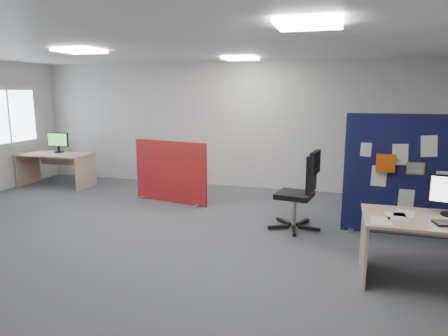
% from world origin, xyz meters
% --- Properties ---
extents(floor, '(9.00, 9.00, 0.00)m').
position_xyz_m(floor, '(0.00, 0.00, 0.00)').
color(floor, '#53555B').
rests_on(floor, ground).
extents(ceiling, '(9.00, 7.00, 0.02)m').
position_xyz_m(ceiling, '(0.00, 0.00, 2.70)').
color(ceiling, white).
rests_on(ceiling, wall_back).
extents(wall_back, '(9.00, 0.02, 2.70)m').
position_xyz_m(wall_back, '(0.00, 3.50, 1.35)').
color(wall_back, silver).
rests_on(wall_back, floor).
extents(window, '(0.06, 1.70, 1.30)m').
position_xyz_m(window, '(-4.44, 2.00, 1.55)').
color(window, white).
rests_on(window, wall_left).
extents(ceiling_lights, '(4.10, 4.10, 0.04)m').
position_xyz_m(ceiling_lights, '(0.33, 0.67, 2.67)').
color(ceiling_lights, white).
rests_on(ceiling_lights, ceiling).
extents(navy_divider, '(2.13, 0.30, 1.76)m').
position_xyz_m(navy_divider, '(3.47, 1.20, 0.88)').
color(navy_divider, '#10163D').
rests_on(navy_divider, floor).
extents(red_divider, '(1.54, 0.36, 1.17)m').
position_xyz_m(red_divider, '(-0.69, 1.89, 0.57)').
color(red_divider, maroon).
rests_on(red_divider, floor).
extents(second_desk, '(1.58, 0.79, 0.73)m').
position_xyz_m(second_desk, '(-3.68, 2.48, 0.55)').
color(second_desk, tan).
rests_on(second_desk, floor).
extents(monitor_second, '(0.49, 0.22, 0.44)m').
position_xyz_m(monitor_second, '(-3.70, 2.60, 0.97)').
color(monitor_second, black).
rests_on(monitor_second, second_desk).
extents(office_chair, '(0.79, 0.79, 1.20)m').
position_xyz_m(office_chair, '(1.84, 0.99, 0.68)').
color(office_chair, black).
rests_on(office_chair, floor).
extents(desk_papers, '(1.53, 0.67, 0.00)m').
position_xyz_m(desk_papers, '(3.22, -0.43, 0.73)').
color(desk_papers, white).
rests_on(desk_papers, main_desk).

